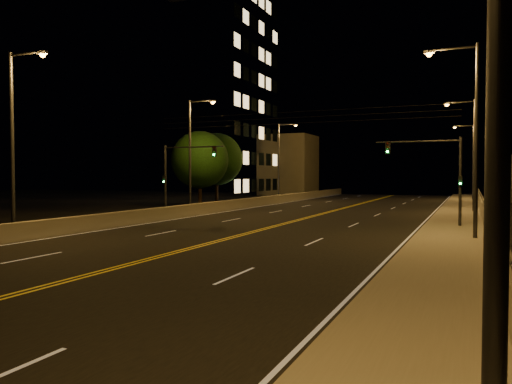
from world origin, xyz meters
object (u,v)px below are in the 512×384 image
at_px(streetlight_6, 281,157).
at_px(tree_0, 200,160).
at_px(traffic_signal_right, 442,171).
at_px(building_tower, 176,98).
at_px(streetlight_4, 16,132).
at_px(streetlight_5, 193,149).
at_px(streetlight_3, 471,157).
at_px(streetlight_1, 471,129).
at_px(traffic_signal_left, 177,171).
at_px(tree_1, 217,159).
at_px(streetlight_2, 471,149).

xyz_separation_m(streetlight_6, tree_0, (-2.90, -14.81, -0.73)).
relative_size(traffic_signal_right, building_tower, 0.20).
xyz_separation_m(streetlight_4, streetlight_5, (0.00, 17.71, 0.00)).
xyz_separation_m(streetlight_3, building_tower, (-36.86, -9.58, 8.23)).
bearing_deg(traffic_signal_right, streetlight_5, 167.75).
bearing_deg(streetlight_4, tree_0, 96.90).
xyz_separation_m(traffic_signal_right, tree_0, (-22.78, 10.58, 1.21)).
xyz_separation_m(streetlight_4, streetlight_6, (0.00, 38.79, 0.00)).
bearing_deg(traffic_signal_right, streetlight_6, 128.05).
bearing_deg(streetlight_4, streetlight_6, 90.00).
distance_m(streetlight_1, streetlight_5, 23.79).
height_order(streetlight_5, tree_0, streetlight_5).
relative_size(streetlight_3, streetlight_6, 1.00).
distance_m(streetlight_5, traffic_signal_left, 4.88).
relative_size(streetlight_4, building_tower, 0.34).
distance_m(streetlight_3, tree_1, 31.73).
height_order(streetlight_1, streetlight_6, same).
distance_m(streetlight_5, tree_1, 15.53).
bearing_deg(streetlight_2, tree_1, 168.57).
bearing_deg(tree_0, streetlight_1, -34.13).
relative_size(streetlight_2, streetlight_5, 1.00).
distance_m(traffic_signal_right, building_tower, 45.03).
xyz_separation_m(streetlight_2, building_tower, (-36.86, 12.67, 8.23)).
height_order(streetlight_3, streetlight_4, same).
height_order(streetlight_2, traffic_signal_right, streetlight_2).
height_order(streetlight_4, streetlight_6, same).
xyz_separation_m(streetlight_2, tree_1, (-26.90, 5.44, -0.40)).
xyz_separation_m(streetlight_3, streetlight_4, (-21.47, -49.07, 0.00)).
relative_size(streetlight_4, tree_0, 1.26).
height_order(streetlight_4, tree_0, streetlight_4).
bearing_deg(streetlight_1, streetlight_4, -160.83).
distance_m(streetlight_3, tree_0, 34.98).
bearing_deg(streetlight_1, streetlight_5, 154.48).
xyz_separation_m(streetlight_1, traffic_signal_left, (-20.27, 5.93, -1.94)).
height_order(streetlight_4, traffic_signal_left, streetlight_4).
relative_size(streetlight_5, tree_0, 1.26).
bearing_deg(tree_1, traffic_signal_left, -70.64).
height_order(building_tower, tree_0, building_tower).
bearing_deg(streetlight_4, traffic_signal_left, 84.92).
bearing_deg(streetlight_2, traffic_signal_left, -146.50).
xyz_separation_m(streetlight_5, traffic_signal_left, (1.19, -4.32, -1.94)).
height_order(streetlight_2, streetlight_3, same).
relative_size(streetlight_6, building_tower, 0.34).
height_order(streetlight_1, traffic_signal_left, streetlight_1).
relative_size(streetlight_5, traffic_signal_right, 1.72).
bearing_deg(streetlight_6, traffic_signal_left, -87.31).
xyz_separation_m(streetlight_3, traffic_signal_left, (-20.27, -35.67, -1.94)).
bearing_deg(streetlight_2, traffic_signal_right, -96.76).
relative_size(streetlight_5, streetlight_6, 1.00).
distance_m(traffic_signal_right, traffic_signal_left, 18.68).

